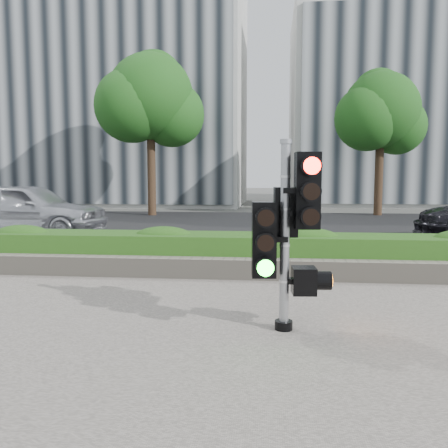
# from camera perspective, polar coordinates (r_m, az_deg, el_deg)

# --- Properties ---
(ground) EXTENTS (120.00, 120.00, 0.00)m
(ground) POSITION_cam_1_polar(r_m,az_deg,el_deg) (6.42, -1.79, -10.39)
(ground) COLOR #51514C
(ground) RESTS_ON ground
(sidewalk) EXTENTS (16.00, 11.00, 0.03)m
(sidewalk) POSITION_cam_1_polar(r_m,az_deg,el_deg) (4.11, -6.71, -19.92)
(sidewalk) COLOR #9E9389
(sidewalk) RESTS_ON ground
(road) EXTENTS (60.00, 13.00, 0.02)m
(road) POSITION_cam_1_polar(r_m,az_deg,el_deg) (16.23, 2.89, -0.42)
(road) COLOR black
(road) RESTS_ON ground
(curb) EXTENTS (60.00, 0.25, 0.12)m
(curb) POSITION_cam_1_polar(r_m,az_deg,el_deg) (9.45, 0.74, -4.69)
(curb) COLOR gray
(curb) RESTS_ON ground
(stone_wall) EXTENTS (12.00, 0.32, 0.34)m
(stone_wall) POSITION_cam_1_polar(r_m,az_deg,el_deg) (8.21, -0.03, -5.34)
(stone_wall) COLOR gray
(stone_wall) RESTS_ON sidewalk
(hedge) EXTENTS (12.00, 1.00, 0.68)m
(hedge) POSITION_cam_1_polar(r_m,az_deg,el_deg) (8.81, 0.40, -3.43)
(hedge) COLOR #4B8E2B
(hedge) RESTS_ON sidewalk
(building_left) EXTENTS (16.00, 9.00, 15.00)m
(building_left) POSITION_cam_1_polar(r_m,az_deg,el_deg) (31.24, -13.14, 16.29)
(building_left) COLOR #B7B7B2
(building_left) RESTS_ON ground
(building_right) EXTENTS (18.00, 10.00, 12.00)m
(building_right) POSITION_cam_1_polar(r_m,az_deg,el_deg) (33.00, 24.37, 12.72)
(building_right) COLOR #B7B7B2
(building_right) RESTS_ON ground
(tree_left) EXTENTS (4.61, 4.03, 7.34)m
(tree_left) POSITION_cam_1_polar(r_m,az_deg,el_deg) (21.59, -8.85, 14.50)
(tree_left) COLOR black
(tree_left) RESTS_ON ground
(tree_right) EXTENTS (4.10, 3.58, 6.53)m
(tree_right) POSITION_cam_1_polar(r_m,az_deg,el_deg) (22.32, 18.29, 12.53)
(tree_right) COLOR black
(tree_right) RESTS_ON ground
(traffic_signal) EXTENTS (0.76, 0.58, 2.17)m
(traffic_signal) POSITION_cam_1_polar(r_m,az_deg,el_deg) (5.41, 7.62, -0.22)
(traffic_signal) COLOR black
(traffic_signal) RESTS_ON sidewalk
(car_silver) EXTENTS (4.69, 2.11, 1.57)m
(car_silver) POSITION_cam_1_polar(r_m,az_deg,el_deg) (15.10, -22.58, 1.68)
(car_silver) COLOR silver
(car_silver) RESTS_ON road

